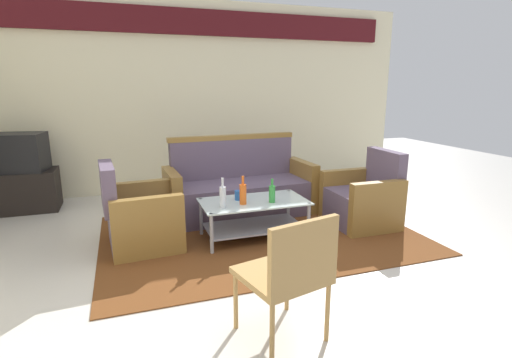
{
  "coord_description": "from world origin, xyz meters",
  "views": [
    {
      "loc": [
        -1.28,
        -3.0,
        1.57
      ],
      "look_at": [
        -0.02,
        0.66,
        0.65
      ],
      "focal_mm": 27.44,
      "sensor_mm": 36.0,
      "label": 1
    }
  ],
  "objects": [
    {
      "name": "rug",
      "position": [
        0.06,
        0.76,
        0.01
      ],
      "size": [
        3.29,
        2.28,
        0.01
      ],
      "primitive_type": "cube",
      "color": "brown",
      "rests_on": "ground"
    },
    {
      "name": "wall_back",
      "position": [
        0.0,
        3.05,
        1.48
      ],
      "size": [
        6.52,
        0.19,
        2.8
      ],
      "color": "beige",
      "rests_on": "ground"
    },
    {
      "name": "ground_plane",
      "position": [
        0.0,
        0.0,
        0.0
      ],
      "size": [
        14.0,
        14.0,
        0.0
      ],
      "primitive_type": "plane",
      "color": "beige"
    },
    {
      "name": "bottle_orange",
      "position": [
        -0.18,
        0.62,
        0.52
      ],
      "size": [
        0.07,
        0.07,
        0.29
      ],
      "color": "#D85919",
      "rests_on": "coffee_table"
    },
    {
      "name": "tv_stand",
      "position": [
        -2.52,
        2.55,
        0.26
      ],
      "size": [
        0.8,
        0.5,
        0.52
      ],
      "primitive_type": "cube",
      "color": "black",
      "rests_on": "ground"
    },
    {
      "name": "television",
      "position": [
        -2.52,
        2.55,
        0.76
      ],
      "size": [
        0.66,
        0.53,
        0.48
      ],
      "rotation": [
        0.0,
        0.0,
        2.98
      ],
      "color": "black",
      "rests_on": "tv_stand"
    },
    {
      "name": "bottle_clear",
      "position": [
        -0.4,
        0.57,
        0.52
      ],
      "size": [
        0.06,
        0.06,
        0.3
      ],
      "color": "silver",
      "rests_on": "coffee_table"
    },
    {
      "name": "couch",
      "position": [
        0.05,
        1.5,
        0.32
      ],
      "size": [
        1.83,
        0.82,
        0.96
      ],
      "rotation": [
        0.0,
        0.0,
        3.19
      ],
      "color": "#5B4C60",
      "rests_on": "rug"
    },
    {
      "name": "coffee_table",
      "position": [
        -0.04,
        0.69,
        0.27
      ],
      "size": [
        1.1,
        0.6,
        0.4
      ],
      "color": "silver",
      "rests_on": "rug"
    },
    {
      "name": "cup",
      "position": [
        -0.18,
        0.78,
        0.46
      ],
      "size": [
        0.08,
        0.08,
        0.1
      ],
      "primitive_type": "cylinder",
      "color": "#2659A5",
      "rests_on": "coffee_table"
    },
    {
      "name": "wicker_chair",
      "position": [
        -0.38,
        -1.02,
        0.49
      ],
      "size": [
        0.58,
        0.58,
        0.84
      ],
      "rotation": [
        0.0,
        0.0,
        0.23
      ],
      "color": "#AD844C",
      "rests_on": "ground"
    },
    {
      "name": "bottle_green",
      "position": [
        0.12,
        0.58,
        0.5
      ],
      "size": [
        0.07,
        0.07,
        0.25
      ],
      "color": "#2D8C38",
      "rests_on": "coffee_table"
    },
    {
      "name": "armchair_left",
      "position": [
        -1.17,
        0.86,
        0.29
      ],
      "size": [
        0.75,
        0.81,
        0.85
      ],
      "rotation": [
        0.0,
        0.0,
        -1.49
      ],
      "color": "#5B4C60",
      "rests_on": "rug"
    },
    {
      "name": "armchair_right",
      "position": [
        1.29,
        0.68,
        0.29
      ],
      "size": [
        0.71,
        0.77,
        0.85
      ],
      "rotation": [
        0.0,
        0.0,
        1.56
      ],
      "color": "#5B4C60",
      "rests_on": "rug"
    }
  ]
}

